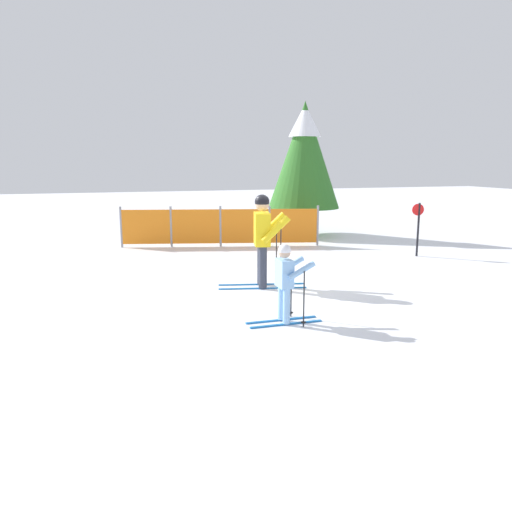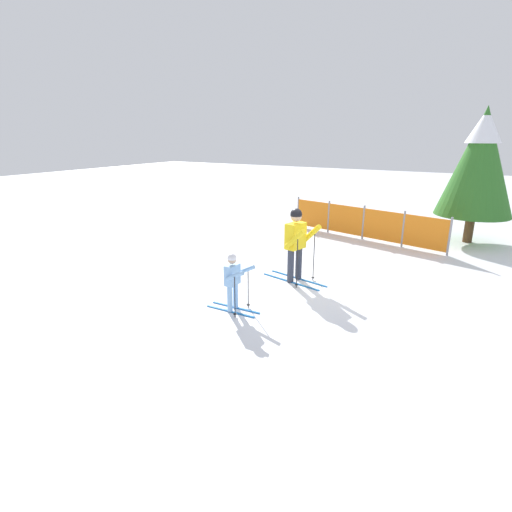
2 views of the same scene
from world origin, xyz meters
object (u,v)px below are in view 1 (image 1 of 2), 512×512
conifer_far (304,153)px  trail_marker (418,223)px  skier_adult (263,233)px  skier_child (286,277)px  safety_fence (220,226)px

conifer_far → trail_marker: size_ratio=3.13×
skier_adult → skier_child: 2.10m
skier_child → trail_marker: 6.12m
skier_adult → skier_child: skier_adult is taller
safety_fence → trail_marker: (4.16, -2.79, 0.26)m
skier_child → conifer_far: (3.60, 7.83, 1.82)m
skier_child → trail_marker: trail_marker is taller
skier_adult → conifer_far: (3.24, 5.79, 1.48)m
skier_child → skier_adult: bearing=80.1°
safety_fence → trail_marker: size_ratio=4.01×
safety_fence → skier_child: bearing=-95.8°
safety_fence → trail_marker: bearing=-33.9°
safety_fence → conifer_far: size_ratio=1.28×
trail_marker → conifer_far: bearing=106.8°
conifer_far → trail_marker: 4.57m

